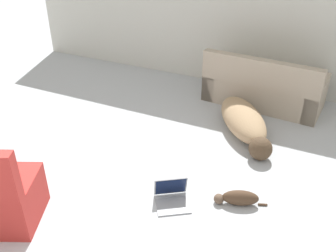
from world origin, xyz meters
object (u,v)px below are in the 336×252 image
(cat, at_px, (238,198))
(dog, at_px, (244,122))
(book_red, at_px, (8,171))
(laptop_open, at_px, (172,194))
(side_chair, at_px, (4,197))
(couch, at_px, (263,88))

(cat, bearing_deg, dog, -97.09)
(cat, relative_size, book_red, 2.43)
(laptop_open, height_order, book_red, laptop_open)
(laptop_open, distance_m, side_chair, 1.63)
(dog, distance_m, book_red, 3.05)
(laptop_open, xyz_separation_m, side_chair, (-1.30, -0.96, 0.23))
(couch, height_order, laptop_open, couch)
(cat, relative_size, side_chair, 0.57)
(couch, bearing_deg, side_chair, 70.25)
(couch, relative_size, side_chair, 1.89)
(dog, height_order, laptop_open, dog)
(couch, xyz_separation_m, dog, (-0.02, -0.97, -0.10))
(side_chair, bearing_deg, dog, -145.85)
(couch, xyz_separation_m, cat, (0.32, -2.40, -0.19))
(cat, xyz_separation_m, book_red, (-2.59, -0.62, -0.07))
(dog, relative_size, book_red, 6.88)
(dog, relative_size, cat, 2.83)
(dog, xyz_separation_m, laptop_open, (-0.30, -1.68, -0.09))
(book_red, bearing_deg, laptop_open, 10.88)
(couch, height_order, dog, couch)
(laptop_open, height_order, side_chair, side_chair)
(couch, height_order, side_chair, side_chair)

